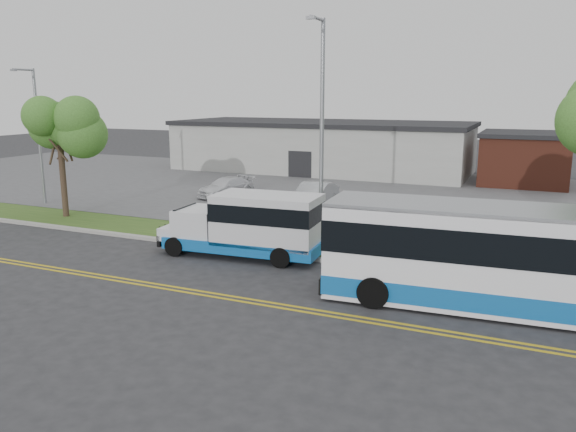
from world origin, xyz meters
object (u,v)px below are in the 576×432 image
at_px(parked_car_a, 314,196).
at_px(parked_car_b, 226,187).
at_px(streetlight_far, 37,131).
at_px(pedestrian, 229,213).
at_px(transit_bus, 515,260).
at_px(shuttle_bus, 252,223).
at_px(streetlight_near, 321,128).
at_px(tree_west, 58,123).

distance_m(parked_car_a, parked_car_b, 6.96).
height_order(streetlight_far, pedestrian, streetlight_far).
height_order(transit_bus, parked_car_a, transit_bus).
bearing_deg(parked_car_b, shuttle_bus, -39.72).
xyz_separation_m(streetlight_near, shuttle_bus, (-2.21, -2.08, -3.82)).
height_order(streetlight_far, parked_car_a, streetlight_far).
height_order(pedestrian, parked_car_b, pedestrian).
height_order(shuttle_bus, transit_bus, transit_bus).
bearing_deg(tree_west, streetlight_far, 151.02).
bearing_deg(parked_car_b, streetlight_far, -127.54).
height_order(streetlight_near, transit_bus, streetlight_near).
height_order(shuttle_bus, parked_car_b, shuttle_bus).
distance_m(tree_west, shuttle_bus, 13.56).
distance_m(pedestrian, parked_car_a, 6.87).
bearing_deg(streetlight_far, pedestrian, -6.30).
height_order(transit_bus, pedestrian, transit_bus).
bearing_deg(transit_bus, streetlight_far, 162.01).
distance_m(streetlight_near, shuttle_bus, 4.88).
relative_size(streetlight_far, pedestrian, 4.47).
xyz_separation_m(shuttle_bus, pedestrian, (-2.96, 3.24, -0.42)).
relative_size(shuttle_bus, transit_bus, 0.59).
xyz_separation_m(pedestrian, parked_car_b, (-4.90, 8.19, -0.29)).
bearing_deg(tree_west, transit_bus, -11.33).
distance_m(tree_west, streetlight_far, 4.62).
distance_m(shuttle_bus, pedestrian, 4.41).
height_order(streetlight_near, parked_car_a, streetlight_near).
distance_m(streetlight_near, pedestrian, 6.78).
bearing_deg(parked_car_a, tree_west, -149.29).
bearing_deg(streetlight_far, transit_bus, -14.19).
bearing_deg(pedestrian, parked_car_b, -65.05).
bearing_deg(parked_car_a, pedestrian, -107.07).
height_order(pedestrian, parked_car_a, pedestrian).
height_order(shuttle_bus, pedestrian, shuttle_bus).
distance_m(tree_west, streetlight_near, 15.01).
bearing_deg(parked_car_a, streetlight_far, -163.30).
xyz_separation_m(streetlight_near, parked_car_a, (-3.29, 7.76, -4.37)).
distance_m(streetlight_near, parked_car_a, 9.50).
xyz_separation_m(streetlight_far, transit_bus, (26.94, -6.81, -2.83)).
relative_size(streetlight_near, shuttle_bus, 1.35).
bearing_deg(parked_car_b, tree_west, -103.30).
distance_m(tree_west, parked_car_a, 14.43).
relative_size(streetlight_near, transit_bus, 0.80).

